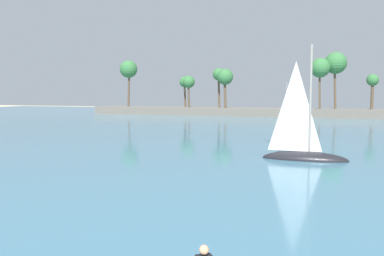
# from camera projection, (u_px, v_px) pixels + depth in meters

# --- Properties ---
(sea) EXTENTS (220.00, 117.05, 0.06)m
(sea) POSITION_uv_depth(u_px,v_px,m) (294.00, 124.00, 65.15)
(sea) COLOR teal
(sea) RESTS_ON ground
(palm_headland) EXTENTS (96.44, 6.27, 13.01)m
(palm_headland) POSITION_uv_depth(u_px,v_px,m) (307.00, 100.00, 81.86)
(palm_headland) COLOR slate
(palm_headland) RESTS_ON ground
(sailboat_near_shore) EXTENTS (2.49, 5.12, 7.14)m
(sailboat_near_shore) POSITION_uv_depth(u_px,v_px,m) (286.00, 118.00, 68.58)
(sailboat_near_shore) COLOR teal
(sailboat_near_shore) RESTS_ON sea
(sailboat_mid_bay) EXTENTS (6.15, 1.97, 8.86)m
(sailboat_mid_bay) POSITION_uv_depth(u_px,v_px,m) (303.00, 149.00, 29.34)
(sailboat_mid_bay) COLOR black
(sailboat_mid_bay) RESTS_ON sea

